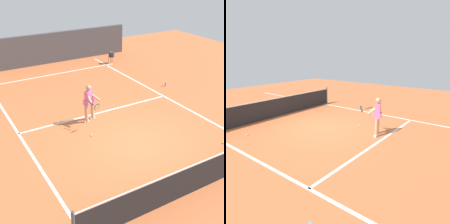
# 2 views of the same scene
# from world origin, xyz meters

# --- Properties ---
(ground_plane) EXTENTS (28.47, 28.47, 0.00)m
(ground_plane) POSITION_xyz_m (0.00, 0.00, 0.00)
(ground_plane) COLOR #C66638
(service_line_marking) EXTENTS (7.05, 0.10, 0.01)m
(service_line_marking) POSITION_xyz_m (0.00, -2.81, 0.00)
(service_line_marking) COLOR white
(service_line_marking) RESTS_ON ground
(sideline_left_marking) EXTENTS (0.10, 19.90, 0.01)m
(sideline_left_marking) POSITION_xyz_m (-3.52, 0.00, 0.00)
(sideline_left_marking) COLOR white
(sideline_left_marking) RESTS_ON ground
(sideline_right_marking) EXTENTS (0.10, 19.90, 0.01)m
(sideline_right_marking) POSITION_xyz_m (3.52, 0.00, 0.00)
(sideline_right_marking) COLOR white
(sideline_right_marking) RESTS_ON ground
(court_net) EXTENTS (7.73, 0.08, 1.07)m
(court_net) POSITION_xyz_m (0.00, 3.01, 0.50)
(court_net) COLOR #4C4C51
(court_net) RESTS_ON ground
(tennis_player) EXTENTS (0.66, 1.10, 1.55)m
(tennis_player) POSITION_xyz_m (0.68, -2.38, 0.85)
(tennis_player) COLOR tan
(tennis_player) RESTS_ON ground
(tennis_ball_near) EXTENTS (0.07, 0.07, 0.07)m
(tennis_ball_near) POSITION_xyz_m (-2.64, 1.66, 0.03)
(tennis_ball_near) COLOR #D1E533
(tennis_ball_near) RESTS_ON ground
(tennis_ball_mid) EXTENTS (0.07, 0.07, 0.07)m
(tennis_ball_mid) POSITION_xyz_m (1.20, -1.24, 0.03)
(tennis_ball_mid) COLOR #D1E533
(tennis_ball_mid) RESTS_ON ground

